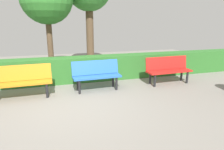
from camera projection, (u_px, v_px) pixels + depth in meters
ground_plane at (71, 105)px, 4.95m from camera, size 16.00×16.00×0.00m
bench_red at (168, 69)px, 6.55m from camera, size 1.51×0.49×0.86m
bench_blue at (96, 74)px, 5.92m from camera, size 1.41×0.52×0.86m
bench_orange at (21, 80)px, 5.29m from camera, size 1.57×0.51×0.86m
hedge_row at (93, 68)px, 6.91m from camera, size 11.64×0.59×0.83m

